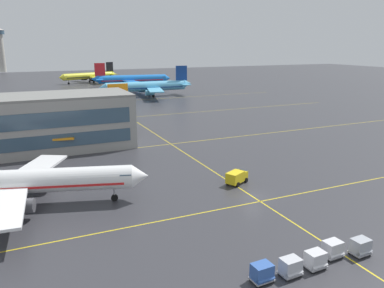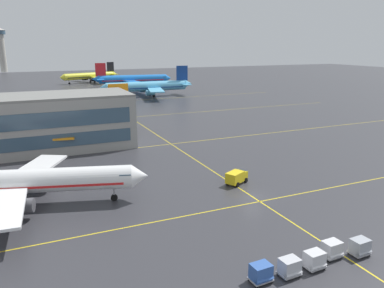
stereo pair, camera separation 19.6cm
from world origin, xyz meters
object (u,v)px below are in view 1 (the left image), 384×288
at_px(service_truck_red_van, 237,177).
at_px(baggage_cart_row_fourth, 333,249).
at_px(airliner_far_left_stand, 148,86).
at_px(baggage_cart_row_middle, 316,260).
at_px(baggage_cart_row_second, 291,267).
at_px(airliner_distant_taxiway, 89,76).
at_px(airliner_third_row, 38,103).
at_px(airliner_far_right_stand, 131,79).
at_px(airliner_front_gate, 25,182).
at_px(airliner_second_row, 56,121).
at_px(baggage_cart_row_leftmost, 262,273).
at_px(baggage_cart_row_fifth, 361,247).
at_px(control_tower, 0,46).

height_order(service_truck_red_van, baggage_cart_row_fourth, service_truck_red_van).
bearing_deg(airliner_far_left_stand, baggage_cart_row_middle, -100.59).
distance_m(airliner_far_left_stand, baggage_cart_row_second, 135.04).
xyz_separation_m(airliner_distant_taxiway, baggage_cart_row_middle, (-12.21, -205.29, -2.93)).
bearing_deg(airliner_third_row, airliner_far_right_stand, 53.42).
bearing_deg(airliner_front_gate, airliner_third_row, 85.96).
height_order(airliner_third_row, baggage_cart_row_middle, airliner_third_row).
distance_m(airliner_third_row, baggage_cart_row_fourth, 105.61).
bearing_deg(airliner_third_row, airliner_second_row, -86.35).
xyz_separation_m(airliner_front_gate, baggage_cart_row_leftmost, (19.88, -28.44, -2.57)).
height_order(airliner_second_row, baggage_cart_row_fourth, airliner_second_row).
bearing_deg(airliner_third_row, baggage_cart_row_fifth, -75.41).
bearing_deg(airliner_distant_taxiway, control_tower, 112.16).
bearing_deg(airliner_distant_taxiway, baggage_cart_row_leftmost, -95.13).
distance_m(airliner_distant_taxiway, baggage_cart_row_leftmost, 205.82).
xyz_separation_m(airliner_third_row, service_truck_red_van, (26.05, -79.46, -2.75)).
bearing_deg(airliner_far_left_stand, service_truck_red_van, -100.21).
xyz_separation_m(service_truck_red_van, baggage_cart_row_second, (-8.36, -24.25, -0.17)).
relative_size(airliner_front_gate, airliner_second_row, 0.82).
xyz_separation_m(airliner_front_gate, airliner_third_row, (5.30, 74.94, 0.36)).
bearing_deg(airliner_far_left_stand, baggage_cart_row_fourth, -99.34).
bearing_deg(baggage_cart_row_fourth, airliner_second_row, 107.81).
bearing_deg(airliner_distant_taxiway, airliner_third_row, -108.00).
distance_m(airliner_second_row, baggage_cart_row_fourth, 70.79).
distance_m(baggage_cart_row_second, baggage_cart_row_fifth, 9.31).
xyz_separation_m(baggage_cart_row_leftmost, baggage_cart_row_fifth, (12.41, -0.31, 0.00)).
distance_m(baggage_cart_row_leftmost, control_tower, 327.44).
xyz_separation_m(service_truck_red_van, control_tower, (-42.10, 301.51, 19.08)).
bearing_deg(airliner_front_gate, airliner_far_left_stand, 63.83).
height_order(airliner_front_gate, airliner_distant_taxiway, airliner_distant_taxiway).
xyz_separation_m(airliner_third_row, baggage_cart_row_fifth, (27.00, -103.70, -2.93)).
xyz_separation_m(airliner_far_right_stand, baggage_cart_row_fifth, (-21.49, -169.03, -3.38)).
distance_m(airliner_second_row, service_truck_red_van, 50.06).
relative_size(baggage_cart_row_leftmost, control_tower, 0.08).
bearing_deg(airliner_far_right_stand, airliner_far_left_stand, -94.65).
xyz_separation_m(airliner_third_row, airliner_far_left_stand, (45.48, 28.40, 0.45)).
height_order(airliner_second_row, baggage_cart_row_middle, airliner_second_row).
bearing_deg(baggage_cart_row_middle, control_tower, 96.45).
relative_size(airliner_third_row, baggage_cart_row_fourth, 13.06).
height_order(airliner_second_row, baggage_cart_row_second, airliner_second_row).
height_order(baggage_cart_row_middle, baggage_cart_row_fourth, same).
distance_m(service_truck_red_van, control_tower, 305.03).
relative_size(airliner_front_gate, baggage_cart_row_second, 11.87).
bearing_deg(airliner_third_row, control_tower, 94.14).
distance_m(service_truck_red_van, baggage_cart_row_fourth, 23.48).
bearing_deg(airliner_third_row, airliner_distant_taxiway, 72.00).
bearing_deg(airliner_far_left_stand, airliner_distant_taxiway, 99.68).
relative_size(airliner_distant_taxiway, service_truck_red_van, 8.01).
bearing_deg(airliner_second_row, service_truck_red_van, -61.58).
bearing_deg(airliner_distant_taxiway, baggage_cart_row_fifth, -91.68).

